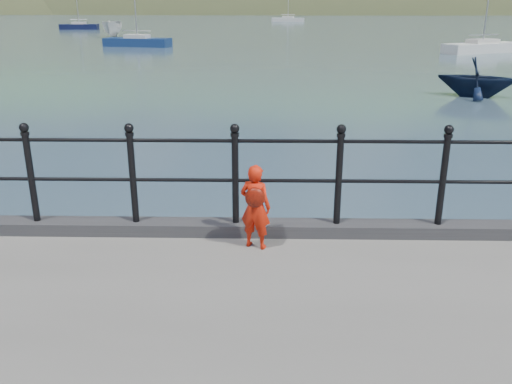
{
  "coord_description": "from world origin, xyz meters",
  "views": [
    {
      "loc": [
        0.97,
        -6.13,
        3.64
      ],
      "look_at": [
        0.84,
        -0.2,
        1.55
      ],
      "focal_mm": 38.0,
      "sensor_mm": 36.0,
      "label": 1
    }
  ],
  "objects_px": {
    "launch_navy": "(477,77)",
    "sailboat_near": "(482,48)",
    "launch_white": "(113,29)",
    "sailboat_port": "(138,42)",
    "railing": "(184,168)",
    "child": "(255,206)",
    "sailboat_deep": "(288,20)",
    "sailboat_left": "(79,27)"
  },
  "relations": [
    {
      "from": "sailboat_deep",
      "to": "sailboat_left",
      "type": "relative_size",
      "value": 1.2
    },
    {
      "from": "launch_white",
      "to": "launch_navy",
      "type": "bearing_deg",
      "value": -60.18
    },
    {
      "from": "launch_navy",
      "to": "sailboat_port",
      "type": "bearing_deg",
      "value": 60.08
    },
    {
      "from": "child",
      "to": "sailboat_port",
      "type": "xyz_separation_m",
      "value": [
        -11.01,
        41.79,
        -1.16
      ]
    },
    {
      "from": "sailboat_deep",
      "to": "sailboat_port",
      "type": "distance_m",
      "value": 61.68
    },
    {
      "from": "railing",
      "to": "launch_white",
      "type": "xyz_separation_m",
      "value": [
        -15.68,
        54.01,
        -0.94
      ]
    },
    {
      "from": "railing",
      "to": "child",
      "type": "height_order",
      "value": "railing"
    },
    {
      "from": "railing",
      "to": "sailboat_port",
      "type": "bearing_deg",
      "value": 103.79
    },
    {
      "from": "railing",
      "to": "sailboat_port",
      "type": "xyz_separation_m",
      "value": [
        -10.17,
        41.42,
        -1.48
      ]
    },
    {
      "from": "railing",
      "to": "sailboat_port",
      "type": "height_order",
      "value": "sailboat_port"
    },
    {
      "from": "child",
      "to": "launch_navy",
      "type": "bearing_deg",
      "value": -95.94
    },
    {
      "from": "launch_navy",
      "to": "sailboat_near",
      "type": "distance_m",
      "value": 21.41
    },
    {
      "from": "railing",
      "to": "sailboat_near",
      "type": "distance_m",
      "value": 39.93
    },
    {
      "from": "sailboat_near",
      "to": "sailboat_deep",
      "type": "bearing_deg",
      "value": 75.13
    },
    {
      "from": "child",
      "to": "sailboat_left",
      "type": "bearing_deg",
      "value": -48.81
    },
    {
      "from": "railing",
      "to": "sailboat_port",
      "type": "relative_size",
      "value": 2.21
    },
    {
      "from": "launch_white",
      "to": "sailboat_port",
      "type": "height_order",
      "value": "sailboat_port"
    },
    {
      "from": "launch_navy",
      "to": "launch_white",
      "type": "bearing_deg",
      "value": 55.89
    },
    {
      "from": "sailboat_deep",
      "to": "sailboat_port",
      "type": "bearing_deg",
      "value": -91.09
    },
    {
      "from": "child",
      "to": "sailboat_near",
      "type": "height_order",
      "value": "sailboat_near"
    },
    {
      "from": "sailboat_port",
      "to": "sailboat_left",
      "type": "relative_size",
      "value": 1.11
    },
    {
      "from": "sailboat_port",
      "to": "sailboat_deep",
      "type": "bearing_deg",
      "value": 87.87
    },
    {
      "from": "railing",
      "to": "launch_white",
      "type": "distance_m",
      "value": 56.25
    },
    {
      "from": "launch_navy",
      "to": "sailboat_left",
      "type": "height_order",
      "value": "sailboat_left"
    },
    {
      "from": "railing",
      "to": "launch_white",
      "type": "height_order",
      "value": "railing"
    },
    {
      "from": "railing",
      "to": "launch_navy",
      "type": "distance_m",
      "value": 18.65
    },
    {
      "from": "railing",
      "to": "sailboat_left",
      "type": "distance_m",
      "value": 75.13
    },
    {
      "from": "launch_white",
      "to": "launch_navy",
      "type": "distance_m",
      "value": 45.4
    },
    {
      "from": "sailboat_port",
      "to": "launch_navy",
      "type": "bearing_deg",
      "value": -40.63
    },
    {
      "from": "railing",
      "to": "launch_navy",
      "type": "height_order",
      "value": "railing"
    },
    {
      "from": "railing",
      "to": "sailboat_near",
      "type": "relative_size",
      "value": 2.07
    },
    {
      "from": "child",
      "to": "railing",
      "type": "bearing_deg",
      "value": -2.57
    },
    {
      "from": "sailboat_left",
      "to": "launch_white",
      "type": "bearing_deg",
      "value": -63.47
    },
    {
      "from": "railing",
      "to": "sailboat_deep",
      "type": "distance_m",
      "value": 101.42
    },
    {
      "from": "launch_white",
      "to": "railing",
      "type": "bearing_deg",
      "value": -77.42
    },
    {
      "from": "child",
      "to": "launch_white",
      "type": "xyz_separation_m",
      "value": [
        -16.52,
        54.38,
        -0.61
      ]
    },
    {
      "from": "sailboat_port",
      "to": "launch_white",
      "type": "bearing_deg",
      "value": 125.38
    },
    {
      "from": "sailboat_deep",
      "to": "launch_navy",
      "type": "bearing_deg",
      "value": -74.05
    },
    {
      "from": "sailboat_left",
      "to": "child",
      "type": "bearing_deg",
      "value": -72.4
    },
    {
      "from": "sailboat_near",
      "to": "child",
      "type": "bearing_deg",
      "value": -139.4
    },
    {
      "from": "railing",
      "to": "sailboat_deep",
      "type": "height_order",
      "value": "sailboat_deep"
    },
    {
      "from": "sailboat_port",
      "to": "sailboat_near",
      "type": "xyz_separation_m",
      "value": [
        27.12,
        -5.29,
        0.0
      ]
    }
  ]
}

